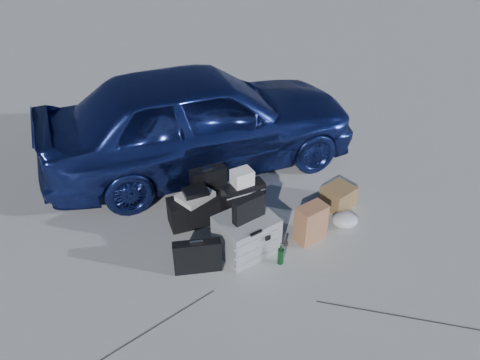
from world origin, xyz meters
The scene contains 15 objects.
ground centered at (0.00, 0.00, 0.00)m, with size 60.00×60.00×0.00m, color #9E9E99.
car centered at (-0.02, 2.10, 0.72)m, with size 1.71×4.25×1.45m, color navy.
pelican_case centered at (-0.12, 0.22, 0.22)m, with size 0.61×0.50×0.44m, color #979A9C.
laptop_bag centered at (-0.10, 0.21, 0.58)m, with size 0.37×0.09×0.28m, color black.
briefcase centered at (-0.71, 0.11, 0.19)m, with size 0.50×0.11×0.39m, color black.
suitcase_left centered at (-0.24, 1.11, 0.28)m, with size 0.43×0.16×0.56m, color black.
suitcase_right centered at (0.01, 0.62, 0.29)m, with size 0.49×0.18×0.59m, color black.
white_carton centered at (0.01, 0.64, 0.68)m, with size 0.23×0.18×0.18m, color white.
duffel_bag centered at (-0.47, 0.89, 0.17)m, with size 0.68×0.29×0.34m, color black.
flat_box_white centered at (-0.48, 0.89, 0.38)m, with size 0.39×0.29×0.07m, color white.
flat_box_black centered at (-0.47, 0.90, 0.44)m, with size 0.28×0.20×0.06m, color black.
kraft_bag centered at (0.63, 0.11, 0.23)m, with size 0.34×0.20×0.46m, color #A46B47.
cardboard_box centered at (1.26, 0.53, 0.14)m, with size 0.36×0.32×0.27m, color #8D613D.
plastic_bag centered at (1.13, 0.16, 0.09)m, with size 0.31×0.26×0.17m, color silver.
green_bottle centered at (0.14, -0.12, 0.13)m, with size 0.07×0.07×0.27m, color black.
Camera 1 is at (-1.63, -3.35, 3.63)m, focal length 35.00 mm.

